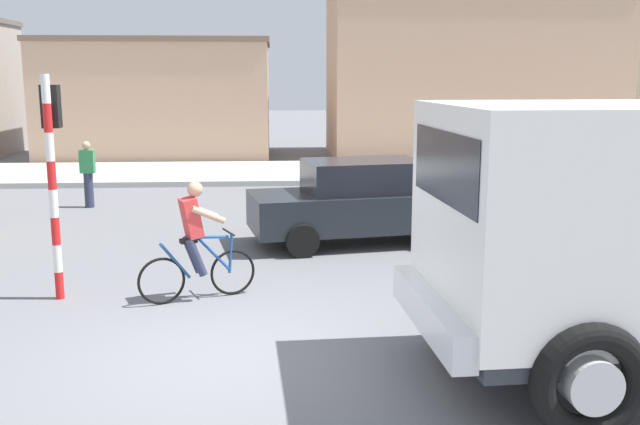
{
  "coord_description": "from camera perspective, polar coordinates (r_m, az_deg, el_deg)",
  "views": [
    {
      "loc": [
        0.55,
        -7.77,
        3.17
      ],
      "look_at": [
        1.23,
        2.5,
        1.2
      ],
      "focal_mm": 40.13,
      "sensor_mm": 36.0,
      "label": 1
    }
  ],
  "objects": [
    {
      "name": "car_white_mid",
      "position": [
        19.72,
        16.66,
        3.52
      ],
      "size": [
        4.1,
        2.07,
        1.6
      ],
      "color": "gold",
      "rests_on": "ground"
    },
    {
      "name": "ground_plane",
      "position": [
        8.41,
        -7.39,
        -11.4
      ],
      "size": [
        120.0,
        120.0,
        0.0
      ],
      "primitive_type": "plane",
      "color": "slate"
    },
    {
      "name": "building_corner_right",
      "position": [
        30.28,
        11.84,
        10.9
      ],
      "size": [
        11.54,
        5.58,
        6.65
      ],
      "color": "tan",
      "rests_on": "ground"
    },
    {
      "name": "pedestrian_near_kerb",
      "position": [
        18.32,
        -18.02,
        3.01
      ],
      "size": [
        0.34,
        0.22,
        1.62
      ],
      "color": "#2D334C",
      "rests_on": "ground"
    },
    {
      "name": "car_red_near",
      "position": [
        13.68,
        3.07,
        0.9
      ],
      "size": [
        4.23,
        2.38,
        1.6
      ],
      "color": "#1E2328",
      "rests_on": "ground"
    },
    {
      "name": "cyclist",
      "position": [
        10.3,
        -9.87,
        -2.26
      ],
      "size": [
        1.62,
        0.76,
        1.72
      ],
      "color": "black",
      "rests_on": "ground"
    },
    {
      "name": "sidewalk_far",
      "position": [
        23.42,
        -5.09,
        3.2
      ],
      "size": [
        80.0,
        5.0,
        0.16
      ],
      "primitive_type": "cube",
      "color": "#ADADA8",
      "rests_on": "ground"
    },
    {
      "name": "traffic_light_pole",
      "position": [
        10.75,
        -20.59,
        4.26
      ],
      "size": [
        0.24,
        0.43,
        3.2
      ],
      "color": "red",
      "rests_on": "ground"
    },
    {
      "name": "building_mid_block",
      "position": [
        28.99,
        -12.68,
        8.82
      ],
      "size": [
        8.67,
        5.49,
        4.56
      ],
      "color": "tan",
      "rests_on": "ground"
    }
  ]
}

